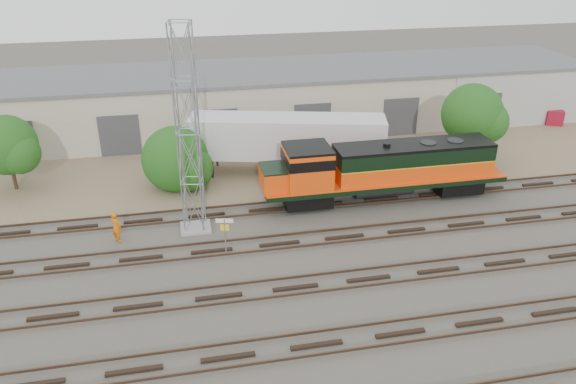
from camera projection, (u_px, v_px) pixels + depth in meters
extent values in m
plane|color=#47423A|center=(352.00, 251.00, 32.65)|extent=(140.00, 140.00, 0.00)
cube|color=#726047|center=(297.00, 156.00, 45.88)|extent=(80.00, 16.00, 0.02)
cube|color=black|center=(400.00, 333.00, 26.00)|extent=(80.00, 2.40, 0.14)
cube|color=#4C3828|center=(407.00, 342.00, 25.28)|extent=(80.00, 0.08, 0.14)
cube|color=#4C3828|center=(395.00, 321.00, 26.60)|extent=(80.00, 0.08, 0.14)
cube|color=black|center=(369.00, 279.00, 29.97)|extent=(80.00, 2.40, 0.14)
cube|color=#4C3828|center=(373.00, 285.00, 29.25)|extent=(80.00, 0.08, 0.14)
cube|color=#4C3828|center=(364.00, 269.00, 30.57)|extent=(80.00, 0.08, 0.14)
cube|color=black|center=(344.00, 237.00, 33.94)|extent=(80.00, 2.40, 0.14)
cube|color=#4C3828|center=(348.00, 241.00, 33.22)|extent=(80.00, 0.08, 0.14)
cube|color=#4C3828|center=(341.00, 229.00, 34.54)|extent=(80.00, 0.08, 0.14)
cube|color=black|center=(325.00, 204.00, 37.91)|extent=(80.00, 2.40, 0.14)
cube|color=#4C3828|center=(328.00, 207.00, 37.19)|extent=(80.00, 0.08, 0.14)
cube|color=#4C3828|center=(322.00, 197.00, 38.51)|extent=(80.00, 0.08, 0.14)
cube|color=#BEB39E|center=(279.00, 99.00, 51.85)|extent=(58.00, 10.00, 5.00)
cube|color=#59595B|center=(278.00, 70.00, 50.70)|extent=(58.40, 10.40, 0.30)
cube|color=#999993|center=(525.00, 101.00, 51.35)|extent=(14.00, 0.10, 5.00)
cube|color=#333335|center=(14.00, 143.00, 43.78)|extent=(3.20, 0.12, 3.40)
cube|color=#333335|center=(120.00, 136.00, 45.22)|extent=(3.20, 0.12, 3.40)
cube|color=#333335|center=(219.00, 129.00, 46.66)|extent=(3.20, 0.12, 3.40)
cube|color=#333335|center=(312.00, 123.00, 48.09)|extent=(3.20, 0.12, 3.40)
cube|color=#333335|center=(400.00, 117.00, 49.53)|extent=(3.20, 0.12, 3.40)
cube|color=#333335|center=(483.00, 112.00, 50.97)|extent=(3.20, 0.12, 3.40)
cube|color=black|center=(307.00, 196.00, 37.37)|extent=(3.13, 2.35, 0.98)
cube|color=black|center=(456.00, 183.00, 39.30)|extent=(3.13, 2.35, 0.98)
cube|color=black|center=(384.00, 181.00, 38.05)|extent=(16.62, 2.93, 0.34)
cylinder|color=black|center=(383.00, 189.00, 38.32)|extent=(4.11, 1.08, 1.08)
cube|color=#EB440B|center=(412.00, 168.00, 38.07)|extent=(10.75, 2.54, 1.17)
cube|color=black|center=(414.00, 153.00, 37.61)|extent=(10.75, 2.54, 0.98)
cube|color=black|center=(414.00, 145.00, 37.35)|extent=(10.75, 2.54, 0.20)
cube|color=#EB440B|center=(307.00, 167.00, 36.46)|extent=(2.93, 2.93, 2.54)
cube|color=black|center=(308.00, 148.00, 35.87)|extent=(2.93, 2.93, 0.16)
cube|color=#EB440B|center=(273.00, 178.00, 36.31)|extent=(1.56, 2.35, 1.37)
cube|color=gray|center=(196.00, 227.00, 35.00)|extent=(1.85, 1.85, 0.20)
cylinder|color=gray|center=(178.00, 129.00, 32.67)|extent=(0.09, 0.09, 12.36)
cylinder|color=gray|center=(197.00, 128.00, 32.87)|extent=(0.09, 0.09, 12.36)
cylinder|color=gray|center=(178.00, 136.00, 31.67)|extent=(0.09, 0.09, 12.36)
cylinder|color=gray|center=(198.00, 134.00, 31.87)|extent=(0.09, 0.09, 12.36)
cylinder|color=gray|center=(225.00, 237.00, 31.69)|extent=(0.08, 0.08, 2.42)
cube|color=white|center=(224.00, 221.00, 31.24)|extent=(0.97, 0.27, 0.24)
cube|color=yellow|center=(225.00, 228.00, 31.43)|extent=(0.49, 0.16, 0.38)
imported|color=orange|center=(116.00, 227.00, 33.17)|extent=(0.86, 0.83, 1.98)
cube|color=silver|center=(287.00, 137.00, 41.50)|extent=(14.65, 6.31, 2.99)
cube|color=black|center=(362.00, 167.00, 42.30)|extent=(3.25, 3.33, 1.11)
cube|color=black|center=(212.00, 169.00, 41.70)|extent=(0.17, 0.17, 1.44)
cube|color=black|center=(217.00, 157.00, 43.69)|extent=(0.17, 0.17, 1.44)
cube|color=#161E9C|center=(474.00, 122.00, 51.31)|extent=(1.73, 1.64, 1.50)
cube|color=maroon|center=(554.00, 117.00, 52.77)|extent=(1.91, 1.85, 1.40)
cylinder|color=#382619|center=(14.00, 177.00, 39.76)|extent=(0.26, 0.26, 1.91)
sphere|color=#174814|center=(7.00, 145.00, 38.71)|extent=(4.18, 4.18, 4.18)
sphere|color=#174814|center=(19.00, 153.00, 38.49)|extent=(2.92, 2.92, 2.92)
cylinder|color=#382619|center=(177.00, 183.00, 40.58)|extent=(0.32, 0.32, 0.43)
sphere|color=#174814|center=(175.00, 159.00, 39.77)|extent=(4.73, 4.73, 4.73)
sphere|color=#174814|center=(190.00, 168.00, 39.52)|extent=(3.31, 3.31, 3.31)
cylinder|color=#382619|center=(467.00, 148.00, 44.26)|extent=(0.27, 0.27, 2.33)
sphere|color=#174814|center=(472.00, 114.00, 43.04)|extent=(4.67, 4.67, 4.67)
sphere|color=#174814|center=(487.00, 122.00, 42.79)|extent=(3.27, 3.27, 3.27)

